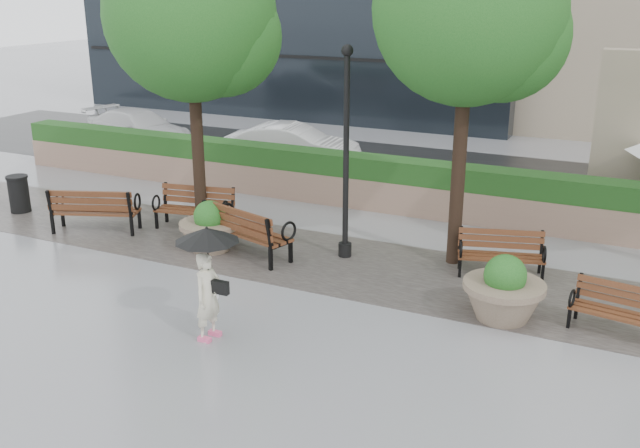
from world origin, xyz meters
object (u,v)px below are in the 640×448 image
at_px(planter_left, 210,231).
at_px(planter_right, 504,294).
at_px(bench_0, 96,219).
at_px(car_left, 139,128).
at_px(pedestrian, 208,273).
at_px(bench_1, 195,217).
at_px(car_right, 292,147).
at_px(bench_3, 500,263).
at_px(lamppost, 346,167).
at_px(bench_2, 248,241).
at_px(bench_4, 619,321).
at_px(trash_bin, 19,195).

height_order(planter_left, planter_right, planter_right).
xyz_separation_m(bench_0, planter_left, (3.11, 0.13, 0.12)).
bearing_deg(car_left, pedestrian, -126.47).
height_order(bench_1, car_right, car_right).
distance_m(bench_3, lamppost, 3.65).
bearing_deg(bench_2, bench_0, 19.59).
relative_size(bench_3, bench_4, 1.09).
bearing_deg(lamppost, trash_bin, -175.52).
height_order(bench_4, pedestrian, pedestrian).
xyz_separation_m(bench_4, pedestrian, (-6.04, -2.99, 0.91)).
relative_size(bench_2, car_left, 0.49).
distance_m(car_left, pedestrian, 15.41).
xyz_separation_m(lamppost, car_right, (-4.58, 6.35, -1.26)).
bearing_deg(bench_4, planter_left, -174.09).
relative_size(planter_left, car_left, 0.30).
relative_size(planter_right, pedestrian, 0.74).
bearing_deg(planter_left, car_left, 136.67).
height_order(bench_4, trash_bin, trash_bin).
distance_m(bench_2, bench_3, 5.25).
height_order(planter_left, lamppost, lamppost).
bearing_deg(bench_4, planter_right, -164.11).
bearing_deg(car_right, bench_0, 160.15).
height_order(planter_left, car_right, car_right).
relative_size(bench_3, lamppost, 0.40).
relative_size(bench_4, lamppost, 0.37).
height_order(bench_3, lamppost, lamppost).
relative_size(planter_left, trash_bin, 1.48).
distance_m(bench_2, bench_4, 7.44).
distance_m(bench_4, planter_right, 1.89).
xyz_separation_m(bench_3, lamppost, (-3.22, -0.36, 1.70)).
bearing_deg(lamppost, bench_2, -156.12).
distance_m(lamppost, car_right, 7.93).
xyz_separation_m(bench_2, bench_3, (5.11, 1.20, -0.06)).
relative_size(bench_3, planter_left, 1.33).
bearing_deg(trash_bin, car_left, 106.94).
relative_size(car_left, pedestrian, 2.33).
bearing_deg(lamppost, car_left, 148.12).
bearing_deg(pedestrian, car_right, 28.18).
height_order(lamppost, car_right, lamppost).
height_order(bench_3, trash_bin, trash_bin).
bearing_deg(planter_left, bench_3, 11.88).
xyz_separation_m(bench_0, pedestrian, (5.41, -3.31, 0.84)).
relative_size(bench_1, bench_4, 1.19).
bearing_deg(bench_4, lamppost, 175.26).
bearing_deg(planter_right, trash_bin, 175.89).
relative_size(trash_bin, lamppost, 0.20).
height_order(bench_0, car_left, car_left).
bearing_deg(bench_3, pedestrian, -144.41).
xyz_separation_m(bench_1, trash_bin, (-4.80, -0.83, 0.16)).
relative_size(planter_right, trash_bin, 1.56).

